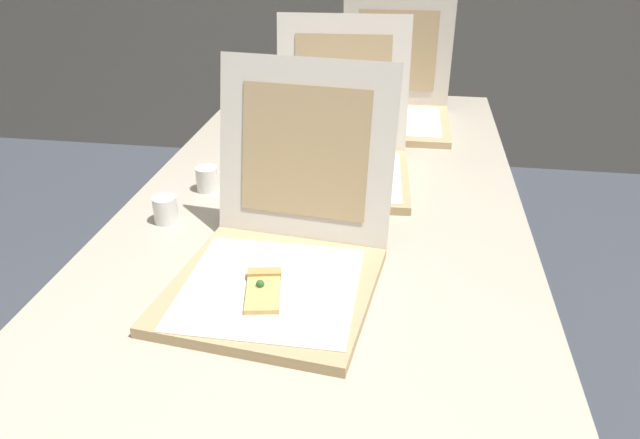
% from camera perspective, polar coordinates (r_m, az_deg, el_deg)
% --- Properties ---
extents(table, '(0.99, 2.12, 0.76)m').
position_cam_1_polar(table, '(1.49, 0.17, -0.72)').
color(table, '#BCB29E').
rests_on(table, ground).
extents(pizza_box_front, '(0.43, 0.51, 0.40)m').
position_cam_1_polar(pizza_box_front, '(1.17, -3.93, -3.48)').
color(pizza_box_front, tan).
rests_on(pizza_box_front, table).
extents(pizza_box_middle, '(0.41, 0.47, 0.40)m').
position_cam_1_polar(pizza_box_middle, '(1.65, 1.83, 6.26)').
color(pizza_box_middle, tan).
rests_on(pizza_box_middle, table).
extents(pizza_box_back, '(0.39, 0.39, 0.41)m').
position_cam_1_polar(pizza_box_back, '(2.08, 6.97, 10.74)').
color(pizza_box_back, tan).
rests_on(pizza_box_back, table).
extents(cup_white_mid, '(0.06, 0.06, 0.06)m').
position_cam_1_polar(cup_white_mid, '(1.59, -10.79, 3.85)').
color(cup_white_mid, white).
rests_on(cup_white_mid, table).
extents(cup_white_far, '(0.06, 0.06, 0.06)m').
position_cam_1_polar(cup_white_far, '(1.81, -6.58, 7.24)').
color(cup_white_far, white).
rests_on(cup_white_far, table).
extents(cup_white_near_center, '(0.06, 0.06, 0.06)m').
position_cam_1_polar(cup_white_near_center, '(1.45, -14.61, 0.93)').
color(cup_white_near_center, white).
rests_on(cup_white_near_center, table).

